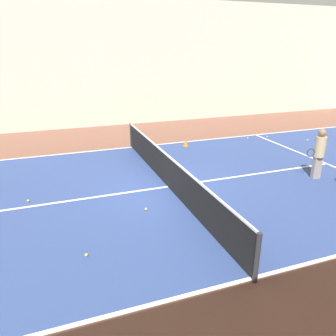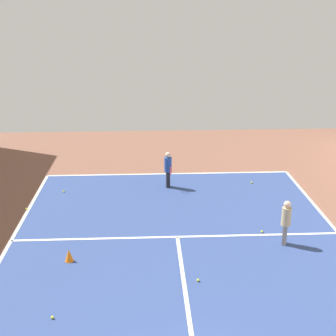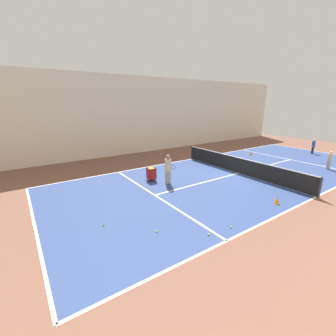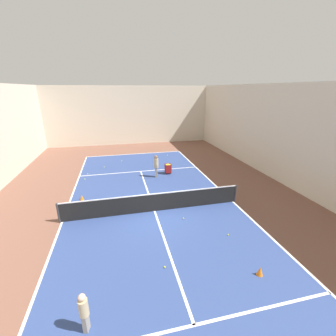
# 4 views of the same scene
# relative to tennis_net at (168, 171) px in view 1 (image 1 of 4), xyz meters

# --- Properties ---
(ground_plane) EXTENTS (37.27, 37.27, 0.00)m
(ground_plane) POSITION_rel_tennis_net_xyz_m (0.00, 0.00, -0.56)
(ground_plane) COLOR brown
(court_playing_area) EXTENTS (9.53, 23.76, 0.00)m
(court_playing_area) POSITION_rel_tennis_net_xyz_m (0.00, 0.00, -0.55)
(court_playing_area) COLOR navy
(court_playing_area) RESTS_ON ground
(line_sideline_left) EXTENTS (0.10, 23.76, 0.00)m
(line_sideline_left) POSITION_rel_tennis_net_xyz_m (-4.77, 0.00, -0.55)
(line_sideline_left) COLOR white
(line_sideline_left) RESTS_ON ground
(line_sideline_right) EXTENTS (0.10, 23.76, 0.00)m
(line_sideline_right) POSITION_rel_tennis_net_xyz_m (4.77, 0.00, -0.55)
(line_sideline_right) COLOR white
(line_sideline_right) RESTS_ON ground
(line_service_far) EXTENTS (9.53, 0.10, 0.00)m
(line_service_far) POSITION_rel_tennis_net_xyz_m (0.00, 6.53, -0.55)
(line_service_far) COLOR white
(line_service_far) RESTS_ON ground
(line_centre_service) EXTENTS (0.10, 13.07, 0.00)m
(line_centre_service) POSITION_rel_tennis_net_xyz_m (0.00, 0.00, -0.55)
(line_centre_service) COLOR white
(line_centre_service) RESTS_ON ground
(hall_enclosure_left) EXTENTS (0.15, 33.57, 6.78)m
(hall_enclosure_left) POSITION_rel_tennis_net_xyz_m (-9.60, 0.00, 2.84)
(hall_enclosure_left) COLOR beige
(hall_enclosure_left) RESTS_ON ground
(tennis_net) EXTENTS (9.83, 0.10, 1.08)m
(tennis_net) POSITION_rel_tennis_net_xyz_m (0.00, 0.00, 0.00)
(tennis_net) COLOR #2D2D33
(tennis_net) RESTS_ON ground
(coach_at_net) EXTENTS (0.39, 0.70, 1.73)m
(coach_at_net) POSITION_rel_tennis_net_xyz_m (1.02, 5.01, 0.43)
(coach_at_net) COLOR gray
(coach_at_net) RESTS_ON ground
(training_cone_0) EXTENTS (0.23, 0.23, 0.33)m
(training_cone_0) POSITION_rel_tennis_net_xyz_m (-4.07, 2.33, -0.39)
(training_cone_0) COLOR orange
(training_cone_0) RESTS_ON ground
(tennis_ball_0) EXTENTS (0.07, 0.07, 0.07)m
(tennis_ball_0) POSITION_rel_tennis_net_xyz_m (-2.94, 8.23, -0.52)
(tennis_ball_0) COLOR yellow
(tennis_ball_0) RESTS_ON ground
(tennis_ball_2) EXTENTS (0.07, 0.07, 0.07)m
(tennis_ball_2) POSITION_rel_tennis_net_xyz_m (-0.35, -4.21, -0.52)
(tennis_ball_2) COLOR yellow
(tennis_ball_2) RESTS_ON ground
(tennis_ball_5) EXTENTS (0.07, 0.07, 0.07)m
(tennis_ball_5) POSITION_rel_tennis_net_xyz_m (-4.16, 6.81, -0.52)
(tennis_ball_5) COLOR yellow
(tennis_ball_5) RESTS_ON ground
(tennis_ball_8) EXTENTS (0.07, 0.07, 0.07)m
(tennis_ball_8) POSITION_rel_tennis_net_xyz_m (-4.27, 5.75, -0.52)
(tennis_ball_8) COLOR yellow
(tennis_ball_8) RESTS_ON ground
(tennis_ball_11) EXTENTS (0.07, 0.07, 0.07)m
(tennis_ball_11) POSITION_rel_tennis_net_xyz_m (1.33, -1.13, -0.52)
(tennis_ball_11) COLOR yellow
(tennis_ball_11) RESTS_ON ground
(tennis_ball_12) EXTENTS (0.07, 0.07, 0.07)m
(tennis_ball_12) POSITION_rel_tennis_net_xyz_m (2.93, -2.93, -0.52)
(tennis_ball_12) COLOR yellow
(tennis_ball_12) RESTS_ON ground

